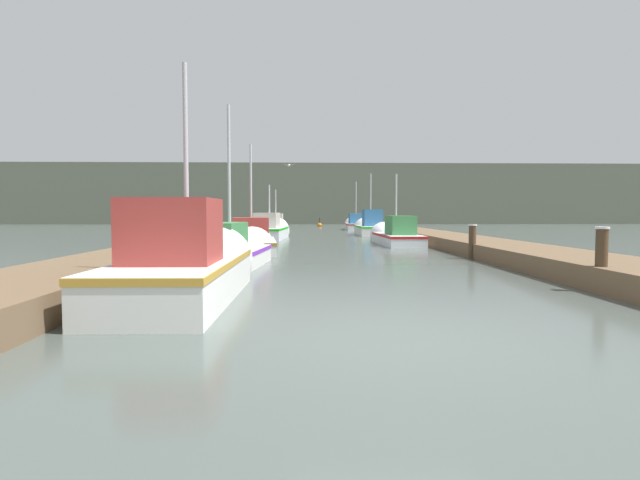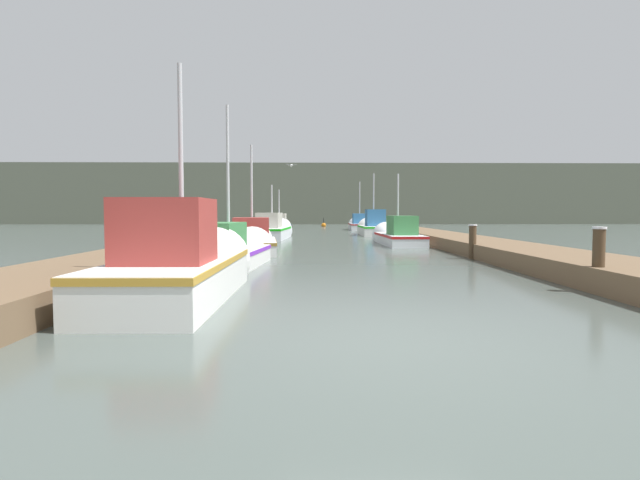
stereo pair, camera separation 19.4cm
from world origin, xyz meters
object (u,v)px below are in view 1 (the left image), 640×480
(fishing_boat_4, at_px, (270,230))
(channel_buoy, at_px, (320,225))
(mooring_piling_1, at_px, (472,241))
(fishing_boat_3, at_px, (394,235))
(mooring_piling_0, at_px, (601,259))
(seagull_lead, at_px, (289,165))
(fishing_boat_6, at_px, (276,226))
(fishing_boat_5, at_px, (370,227))
(fishing_boat_0, at_px, (190,266))
(fishing_boat_2, at_px, (251,241))
(fishing_boat_1, at_px, (234,252))
(fishing_boat_7, at_px, (356,225))

(fishing_boat_4, xyz_separation_m, channel_buoy, (3.36, 21.61, -0.31))
(mooring_piling_1, distance_m, channel_buoy, 34.00)
(fishing_boat_3, xyz_separation_m, mooring_piling_0, (1.29, -13.65, 0.21))
(fishing_boat_3, relative_size, seagull_lead, 10.22)
(mooring_piling_0, height_order, mooring_piling_1, mooring_piling_0)
(fishing_boat_4, xyz_separation_m, fishing_boat_6, (-0.16, 8.29, -0.02))
(fishing_boat_4, xyz_separation_m, fishing_boat_5, (6.00, 4.00, 0.02))
(fishing_boat_0, relative_size, fishing_boat_2, 1.09)
(channel_buoy, distance_m, seagull_lead, 22.91)
(fishing_boat_0, height_order, seagull_lead, seagull_lead)
(fishing_boat_0, xyz_separation_m, mooring_piling_0, (7.36, 0.13, 0.09))
(fishing_boat_2, distance_m, mooring_piling_1, 7.77)
(fishing_boat_2, relative_size, channel_buoy, 5.15)
(fishing_boat_0, height_order, mooring_piling_1, fishing_boat_0)
(mooring_piling_0, relative_size, seagull_lead, 2.11)
(fishing_boat_1, distance_m, fishing_boat_2, 4.72)
(fishing_boat_3, distance_m, seagull_lead, 7.23)
(fishing_boat_6, bearing_deg, mooring_piling_1, -69.45)
(fishing_boat_0, bearing_deg, channel_buoy, 85.79)
(fishing_boat_6, distance_m, seagull_lead, 9.88)
(mooring_piling_1, bearing_deg, fishing_boat_6, 109.34)
(channel_buoy, bearing_deg, mooring_piling_1, -83.80)
(fishing_boat_3, bearing_deg, mooring_piling_0, -85.89)
(fishing_boat_1, distance_m, mooring_piling_1, 7.26)
(seagull_lead, bearing_deg, channel_buoy, -105.32)
(fishing_boat_0, relative_size, mooring_piling_1, 5.17)
(fishing_boat_1, bearing_deg, fishing_boat_5, 76.59)
(fishing_boat_5, relative_size, fishing_boat_6, 1.14)
(fishing_boat_2, relative_size, seagull_lead, 8.97)
(fishing_boat_0, relative_size, fishing_boat_1, 0.98)
(fishing_boat_3, xyz_separation_m, seagull_lead, (-4.89, 4.00, 3.52))
(fishing_boat_4, bearing_deg, fishing_boat_3, -35.73)
(fishing_boat_4, height_order, fishing_boat_5, fishing_boat_5)
(fishing_boat_0, height_order, fishing_boat_3, fishing_boat_0)
(fishing_boat_3, distance_m, fishing_boat_7, 18.46)
(fishing_boat_0, height_order, mooring_piling_0, fishing_boat_0)
(fishing_boat_3, height_order, seagull_lead, seagull_lead)
(fishing_boat_1, distance_m, fishing_boat_7, 28.04)
(fishing_boat_1, relative_size, mooring_piling_0, 4.77)
(mooring_piling_1, bearing_deg, fishing_boat_7, 92.13)
(mooring_piling_0, bearing_deg, channel_buoy, 95.52)
(fishing_boat_0, distance_m, fishing_boat_6, 26.94)
(fishing_boat_2, xyz_separation_m, mooring_piling_1, (7.10, -3.13, 0.17))
(fishing_boat_7, distance_m, channel_buoy, 8.48)
(fishing_boat_4, distance_m, seagull_lead, 3.72)
(fishing_boat_2, height_order, channel_buoy, fishing_boat_2)
(fishing_boat_3, height_order, fishing_boat_4, fishing_boat_3)
(fishing_boat_1, xyz_separation_m, mooring_piling_0, (7.29, -4.75, 0.24))
(fishing_boat_0, relative_size, fishing_boat_6, 1.20)
(fishing_boat_1, bearing_deg, fishing_boat_3, 61.43)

